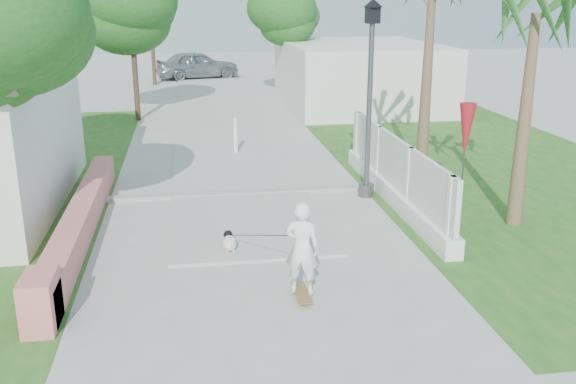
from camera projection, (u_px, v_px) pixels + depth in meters
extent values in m
plane|color=#B7B7B2|center=(275.00, 317.00, 9.41)|extent=(90.00, 90.00, 0.00)
cube|color=#B7B7B2|center=(214.00, 101.00, 28.28)|extent=(3.20, 36.00, 0.06)
cube|color=#999993|center=(241.00, 193.00, 15.06)|extent=(6.50, 0.25, 0.10)
cube|color=#205B1C|center=(483.00, 163.00, 17.99)|extent=(8.00, 20.00, 0.01)
cube|color=#DD7A71|center=(82.00, 219.00, 12.61)|extent=(0.45, 8.00, 0.60)
cube|color=#DD7A71|center=(40.00, 302.00, 8.99)|extent=(0.45, 0.80, 0.80)
cube|color=white|center=(393.00, 193.00, 14.57)|extent=(0.35, 7.00, 0.40)
cube|color=white|center=(395.00, 161.00, 14.35)|extent=(0.10, 7.00, 1.10)
cube|color=white|center=(451.00, 217.00, 11.39)|extent=(0.14, 0.14, 1.50)
cube|color=white|center=(409.00, 182.00, 13.47)|extent=(0.14, 0.14, 1.50)
cube|color=white|center=(379.00, 157.00, 15.54)|extent=(0.14, 0.14, 1.50)
cube|color=white|center=(358.00, 139.00, 17.43)|extent=(0.14, 0.14, 1.50)
cube|color=silver|center=(358.00, 75.00, 26.90)|extent=(6.00, 8.00, 2.60)
cylinder|color=#59595E|center=(366.00, 190.00, 14.99)|extent=(0.36, 0.36, 0.30)
cylinder|color=#59595E|center=(369.00, 112.00, 14.44)|extent=(0.12, 0.12, 4.00)
cube|color=black|center=(373.00, 15.00, 13.82)|extent=(0.28, 0.28, 0.35)
cone|color=black|center=(373.00, 3.00, 13.74)|extent=(0.44, 0.44, 0.18)
cylinder|color=white|center=(236.00, 138.00, 18.73)|extent=(0.12, 0.12, 1.00)
sphere|color=white|center=(235.00, 121.00, 18.58)|extent=(0.14, 0.14, 0.14)
cylinder|color=#59595E|center=(464.00, 162.00, 14.07)|extent=(0.04, 0.04, 2.00)
cone|color=red|center=(466.00, 131.00, 13.86)|extent=(0.36, 0.36, 1.20)
cylinder|color=#4C3826|center=(12.00, 110.00, 16.10)|extent=(0.20, 0.20, 3.50)
ellipsoid|color=#185117|center=(5.00, 49.00, 15.66)|extent=(3.20, 3.20, 2.40)
ellipsoid|color=#185117|center=(9.00, 35.00, 15.40)|extent=(2.72, 2.72, 2.05)
cylinder|color=#4C3826|center=(135.00, 68.00, 23.50)|extent=(0.20, 0.20, 3.85)
ellipsoid|color=#185117|center=(132.00, 22.00, 23.01)|extent=(3.40, 3.40, 2.55)
ellipsoid|color=#185117|center=(136.00, 12.00, 22.75)|extent=(2.89, 2.89, 2.18)
ellipsoid|color=#185117|center=(125.00, 2.00, 22.97)|extent=(2.55, 2.55, 1.90)
cylinder|color=#4C3826|center=(285.00, 60.00, 28.24)|extent=(0.20, 0.20, 3.50)
ellipsoid|color=#185117|center=(285.00, 25.00, 27.80)|extent=(3.00, 3.00, 2.25)
ellipsoid|color=#185117|center=(291.00, 17.00, 27.54)|extent=(2.55, 2.55, 1.92)
ellipsoid|color=#185117|center=(280.00, 8.00, 27.75)|extent=(2.25, 2.25, 1.68)
cylinder|color=#4C3826|center=(153.00, 47.00, 32.97)|extent=(0.20, 0.20, 3.85)
ellipsoid|color=#185117|center=(151.00, 14.00, 32.48)|extent=(3.20, 3.20, 2.40)
ellipsoid|color=#185117|center=(154.00, 7.00, 32.22)|extent=(2.72, 2.72, 2.05)
cone|color=brown|center=(426.00, 86.00, 15.52)|extent=(0.32, 0.32, 4.80)
cone|color=brown|center=(524.00, 123.00, 12.61)|extent=(0.32, 0.32, 4.20)
cube|color=olive|center=(302.00, 293.00, 9.98)|extent=(0.51, 0.79, 0.02)
imported|color=white|center=(302.00, 248.00, 9.76)|extent=(0.64, 0.54, 1.48)
cylinder|color=gray|center=(300.00, 304.00, 9.72)|extent=(0.02, 0.06, 0.06)
cylinder|color=gray|center=(309.00, 304.00, 9.74)|extent=(0.02, 0.06, 0.06)
cylinder|color=gray|center=(294.00, 289.00, 10.24)|extent=(0.02, 0.06, 0.06)
cylinder|color=gray|center=(303.00, 288.00, 10.26)|extent=(0.02, 0.06, 0.06)
ellipsoid|color=white|center=(229.00, 243.00, 11.65)|extent=(0.27, 0.43, 0.27)
sphere|color=black|center=(228.00, 235.00, 11.82)|extent=(0.17, 0.17, 0.17)
sphere|color=white|center=(228.00, 235.00, 11.90)|extent=(0.08, 0.08, 0.08)
cone|color=black|center=(226.00, 231.00, 11.79)|extent=(0.05, 0.05, 0.06)
cone|color=black|center=(230.00, 231.00, 11.80)|extent=(0.05, 0.05, 0.06)
cylinder|color=white|center=(226.00, 248.00, 11.78)|extent=(0.04, 0.04, 0.12)
cylinder|color=white|center=(232.00, 248.00, 11.80)|extent=(0.04, 0.04, 0.12)
cylinder|color=white|center=(227.00, 253.00, 11.59)|extent=(0.04, 0.04, 0.12)
cylinder|color=white|center=(234.00, 252.00, 11.61)|extent=(0.04, 0.04, 0.12)
cylinder|color=white|center=(231.00, 244.00, 11.45)|extent=(0.03, 0.10, 0.10)
imported|color=#B5B8BE|center=(197.00, 65.00, 35.65)|extent=(4.82, 2.83, 1.54)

